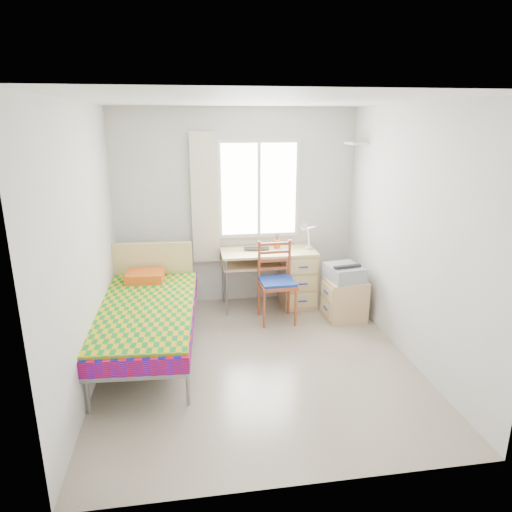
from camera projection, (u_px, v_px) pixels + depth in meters
The scene contains 17 objects.
floor at pixel (256, 360), 4.81m from camera, with size 3.50×3.50×0.00m, color #BCAD93.
ceiling at pixel (257, 100), 4.07m from camera, with size 3.50×3.50×0.00m, color white.
wall_back at pixel (236, 208), 6.10m from camera, with size 3.20×3.20×0.00m, color silver.
wall_left at pixel (85, 248), 4.21m from camera, with size 3.50×3.50×0.00m, color silver.
wall_right at pixel (410, 235), 4.68m from camera, with size 3.50×3.50×0.00m, color silver.
window at pixel (259, 189), 6.05m from camera, with size 1.10×0.04×1.30m.
curtain at pixel (205, 199), 5.93m from camera, with size 0.35×0.05×1.70m, color beige.
floating_shelf at pixel (356, 143), 5.74m from camera, with size 0.20×0.32×0.03m, color white.
bed at pixel (146, 311), 4.89m from camera, with size 1.16×2.27×0.96m.
desk at pixel (292, 275), 6.15m from camera, with size 1.25×0.57×0.78m.
chair at pixel (277, 277), 5.66m from camera, with size 0.45×0.45×1.00m.
cabinet at pixel (345, 300), 5.74m from camera, with size 0.50×0.45×0.52m.
printer at pixel (344, 272), 5.67m from camera, with size 0.46×0.51×0.19m.
laptop at pixel (257, 250), 5.99m from camera, with size 0.34×0.22×0.03m, color black.
pen_cup at pixel (277, 244), 6.11m from camera, with size 0.09×0.09×0.11m, color orange.
task_lamp at pixel (307, 233), 5.91m from camera, with size 0.22×0.32×0.39m.
book at pixel (250, 265), 6.02m from camera, with size 0.18×0.25×0.02m, color gray.
Camera 1 is at (-0.66, -4.25, 2.43)m, focal length 32.00 mm.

